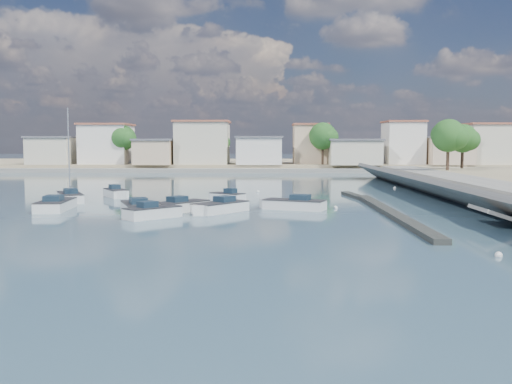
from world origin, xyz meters
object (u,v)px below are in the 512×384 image
motorboat_a (137,208)px  motorboat_b (155,213)px  motorboat_e (57,205)px  motorboat_g (116,194)px  sailboat (70,197)px  motorboat_c (291,205)px  motorboat_f (226,198)px  motorboat_h (184,207)px  motorboat_d (218,208)px

motorboat_a → motorboat_b: (2.01, -2.89, -0.00)m
motorboat_e → motorboat_g: bearing=78.6°
motorboat_g → sailboat: (-3.40, -4.01, 0.04)m
motorboat_b → motorboat_c: 11.74m
motorboat_b → motorboat_g: 17.17m
motorboat_a → motorboat_f: bearing=53.8°
motorboat_b → motorboat_g: same height
motorboat_c → motorboat_g: (-17.39, 10.14, 0.00)m
motorboat_a → motorboat_h: (3.57, 1.21, -0.00)m
motorboat_b → motorboat_d: bearing=35.4°
motorboat_b → motorboat_f: same height
motorboat_e → motorboat_b: bearing=-28.2°
motorboat_e → motorboat_a: bearing=-15.8°
motorboat_h → motorboat_e: bearing=175.6°
motorboat_a → sailboat: bearing=133.9°
motorboat_b → motorboat_f: (4.44, 11.70, 0.00)m
motorboat_c → motorboat_e: bearing=-178.2°
sailboat → motorboat_b: bearing=-48.2°
motorboat_d → sailboat: sailboat is taller
motorboat_b → sailboat: sailboat is taller
motorboat_a → motorboat_e: 7.48m
motorboat_h → motorboat_d: bearing=-18.7°
motorboat_g → motorboat_h: bearing=-53.4°
motorboat_f → motorboat_h: bearing=-110.7°
motorboat_e → motorboat_f: bearing=26.4°
motorboat_e → motorboat_g: size_ratio=1.44×
motorboat_h → sailboat: 14.18m
motorboat_b → motorboat_h: 4.39m
motorboat_c → motorboat_f: size_ratio=1.57×
motorboat_g → sailboat: size_ratio=0.48×
motorboat_c → sailboat: (-20.79, 6.12, 0.04)m
motorboat_a → motorboat_h: size_ratio=1.23×
motorboat_f → motorboat_d: bearing=-90.2°
motorboat_d → sailboat: (-14.84, 8.52, 0.04)m
motorboat_d → motorboat_f: same height
motorboat_e → motorboat_h: bearing=-4.4°
motorboat_c → motorboat_h: same height
motorboat_c → motorboat_e: size_ratio=0.91×
motorboat_a → motorboat_c: 12.64m
motorboat_e → motorboat_h: same height
motorboat_a → motorboat_d: size_ratio=1.18×
motorboat_b → motorboat_e: size_ratio=0.68×
motorboat_a → motorboat_b: same height
motorboat_g → motorboat_h: size_ratio=0.90×
motorboat_b → motorboat_c: (10.36, 5.53, 0.00)m
motorboat_b → motorboat_e: (-9.20, 4.93, 0.00)m
motorboat_f → motorboat_g: bearing=160.9°
motorboat_d → motorboat_h: 3.00m
motorboat_c → motorboat_e: 19.57m
motorboat_b → sailboat: (-10.43, 11.65, 0.04)m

